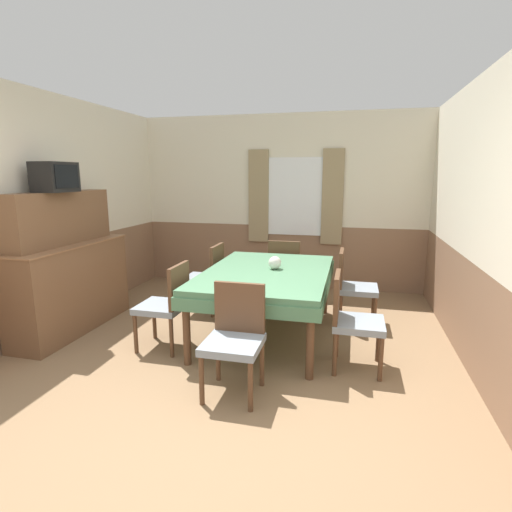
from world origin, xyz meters
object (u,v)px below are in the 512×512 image
Objects in this scene: dining_table at (267,279)px; chair_left_near at (167,303)px; chair_left_far at (207,275)px; vase at (275,263)px; tv at (55,177)px; chair_right_near at (351,318)px; chair_right_far at (352,284)px; chair_head_near at (235,335)px; sideboard at (69,272)px; chair_head_window at (285,268)px.

chair_left_near is (-0.89, -0.56, -0.15)m from dining_table.
vase is (0.96, -0.48, 0.32)m from chair_left_far.
chair_left_near reaches higher than vase.
tv is at bearing -165.41° from vase.
chair_right_far is at bearing -180.00° from chair_right_near.
chair_left_near is at bearing -35.01° from chair_head_near.
chair_left_near is (0.00, -1.13, 0.00)m from chair_left_far.
chair_left_near is 1.30m from sideboard.
dining_table is 1.19m from chair_head_window.
chair_head_window is at bearing -26.94° from chair_left_near.
chair_head_near is (-0.89, -1.75, 0.00)m from chair_right_far.
dining_table is 4.64× the size of tv.
sideboard is 3.80× the size of tv.
tv is at bearing -167.00° from dining_table.
chair_left_near is at bearing -147.64° from dining_table.
chair_right_far is 1.00× the size of chair_head_window.
sideboard reaches higher than chair_right_far.
chair_head_near is 1.00× the size of chair_right_near.
chair_left_far is (-1.78, 0.00, 0.00)m from chair_right_far.
dining_table is at bearing -130.68° from vase.
chair_right_near is 2.11× the size of tv.
chair_right_near is (0.89, -1.75, 0.00)m from chair_head_window.
chair_head_window and chair_left_near have the same top height.
chair_head_window and chair_right_near have the same top height.
chair_left_near is at bearing -116.94° from chair_head_window.
chair_head_near and chair_head_window have the same top height.
chair_right_far is 1.00m from vase.
tv reaches higher than chair_right_far.
vase reaches higher than dining_table.
sideboard is at bearing -168.96° from vase.
chair_right_near is (0.00, -1.13, 0.00)m from chair_right_far.
chair_head_window reaches higher than vase.
tv reaches higher than sideboard.
chair_head_near is 1.00× the size of chair_head_window.
chair_right_far is 1.00× the size of chair_head_near.
tv is 2.94× the size of vase.
vase is at bearing -59.49° from chair_right_far.
chair_right_far is 1.96m from chair_head_near.
chair_left_far is 0.56× the size of sideboard.
chair_head_near is (0.00, -1.18, -0.15)m from dining_table.
dining_table is 0.20m from vase.
chair_right_far is (0.89, 0.56, -0.15)m from dining_table.
chair_right_near is at bearing -63.06° from chair_head_window.
chair_right_near is 3.24m from tv.
chair_left_far is at bearing -144.99° from chair_head_window.
sideboard is (-2.16, -1.54, 0.19)m from chair_head_window.
chair_head_window is at bearing -153.06° from chair_right_near.
vase is (0.07, -1.10, 0.32)m from chair_head_window.
chair_head_near is at bearing -20.99° from sideboard.
vase is (0.07, 1.26, 0.32)m from chair_head_near.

